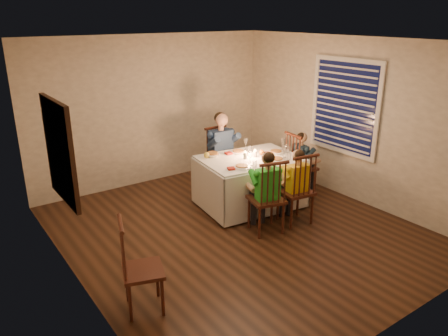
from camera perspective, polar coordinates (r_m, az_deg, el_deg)
ground at (r=6.29m, az=1.76°, el=-8.08°), size 5.00×5.00×0.00m
wall_left at (r=4.85m, az=-19.79°, el=-1.16°), size 0.02×5.00×2.60m
wall_right at (r=7.35m, az=16.09°, el=6.08°), size 0.02×5.00×2.60m
wall_back at (r=7.88m, az=-9.26°, el=7.47°), size 4.50×0.02×2.60m
ceiling at (r=5.58m, az=2.05°, el=16.27°), size 5.00×5.00×0.00m
dining_table at (r=6.86m, az=3.42°, el=-0.48°), size 1.65×1.28×0.77m
chair_adult at (r=7.70m, az=-0.29°, el=-2.69°), size 0.46×0.44×1.09m
chair_near_left at (r=6.30m, az=5.41°, el=-8.14°), size 0.54×0.52×1.09m
chair_near_right at (r=6.61m, az=9.11°, el=-6.93°), size 0.50×0.49×1.09m
chair_end at (r=7.58m, az=9.78°, el=-3.36°), size 0.47×0.49×1.09m
chair_extra at (r=4.88m, az=-10.19°, el=-17.54°), size 0.52×0.53×1.03m
adult at (r=7.70m, az=-0.29°, el=-2.69°), size 0.53×0.49×1.36m
child_green at (r=6.30m, az=5.41°, el=-8.14°), size 0.50×0.47×1.18m
child_yellow at (r=6.61m, az=9.11°, el=-6.93°), size 0.43×0.40×1.12m
child_teal at (r=7.58m, az=9.78°, el=-3.36°), size 0.37×0.40×1.09m
setting_adult at (r=7.03m, az=1.89°, el=2.12°), size 0.29×0.29×0.02m
setting_green at (r=6.35m, az=2.35°, el=0.15°), size 0.29×0.29×0.02m
setting_yellow at (r=6.71m, az=6.90°, el=1.11°), size 0.29×0.29×0.02m
setting_teal at (r=7.08m, az=6.80°, el=2.10°), size 0.29×0.29×0.02m
candle_left at (r=6.72m, az=2.77°, el=1.62°), size 0.06×0.06×0.10m
candle_right at (r=6.81m, az=4.09°, el=1.85°), size 0.06×0.06×0.10m
squash at (r=6.76m, az=-2.27°, el=1.69°), size 0.09×0.09×0.09m
orange_fruit at (r=6.94m, az=4.93°, el=2.07°), size 0.08×0.08×0.08m
serving_bowl at (r=6.82m, az=-1.48°, el=1.71°), size 0.27×0.27×0.05m
wall_mirror at (r=5.07m, az=-20.66°, el=2.02°), size 0.06×0.95×1.15m
window_blinds at (r=7.33m, az=15.41°, el=7.72°), size 0.07×1.34×1.54m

